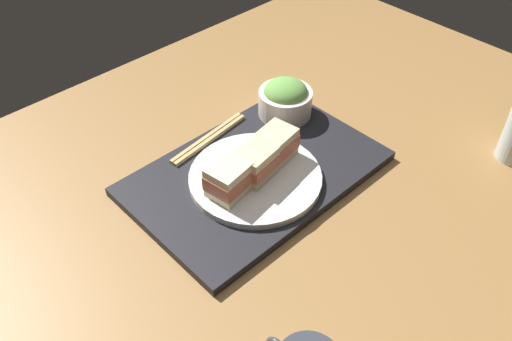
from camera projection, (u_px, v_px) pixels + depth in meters
ground_plane at (276, 179)px, 97.79cm from camera, size 140.00×100.00×3.00cm
serving_tray at (256, 173)px, 95.60cm from camera, size 43.75×28.51×1.69cm
sandwich_plate at (254, 176)px, 92.85cm from camera, size 22.95×22.95×1.24cm
sandwich_near at (276, 144)px, 93.91cm from camera, size 7.57×6.57×5.50cm
sandwich_middle at (254, 162)px, 90.56cm from camera, size 7.46×6.73×5.52cm
sandwich_far at (230, 180)px, 87.16cm from camera, size 7.58×6.45×5.64cm
salad_bowl at (285, 99)px, 104.79cm from camera, size 10.52×10.52×7.48cm
chopsticks_pair at (209, 138)px, 100.87cm from camera, size 18.62×3.84×0.70cm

